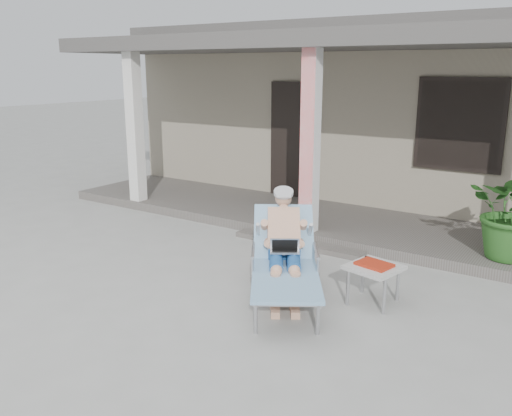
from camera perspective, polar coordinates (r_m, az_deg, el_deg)
The scene contains 7 objects.
ground at distance 6.41m, azimuth -3.74°, elevation -8.38°, with size 60.00×60.00×0.00m, color #9E9E99.
house at distance 11.77m, azimuth 15.89°, elevation 10.00°, with size 10.40×5.40×3.30m.
porch_deck at distance 8.82m, azimuth 8.10°, elevation -1.50°, with size 10.00×2.00×0.15m, color #605B56.
porch_overhang at distance 8.44m, azimuth 8.62°, elevation 16.40°, with size 10.00×2.30×2.85m.
porch_step at distance 7.85m, azimuth 4.45°, elevation -3.72°, with size 2.00×0.30×0.07m, color #605B56.
lounger at distance 5.93m, azimuth 3.05°, elevation -2.71°, with size 1.53×1.87×1.20m.
side_table at distance 6.01m, azimuth 12.32°, elevation -6.32°, with size 0.61×0.61×0.46m.
Camera 1 is at (3.60, -4.68, 2.50)m, focal length 38.00 mm.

